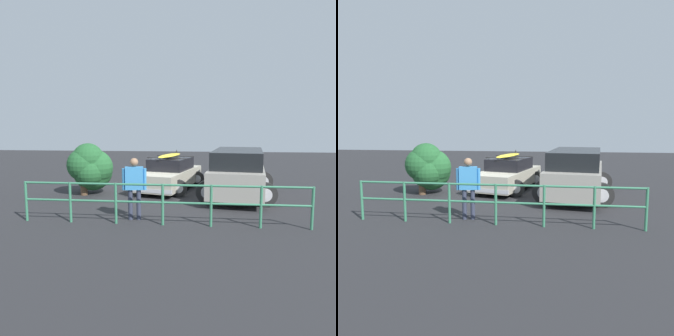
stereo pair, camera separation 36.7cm
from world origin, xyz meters
The scene contains 7 objects.
ground_plane centered at (0.00, 0.00, -0.01)m, with size 44.00×44.00×0.02m, color #28282B.
parking_stripe centered at (-1.77, -0.40, 0.00)m, with size 3.68×0.12×0.00m, color silver.
sedan_car centered at (-0.48, -0.44, 0.61)m, with size 2.80×4.25×1.55m.
suv_car centered at (-3.08, 0.71, 0.89)m, with size 2.99×4.83×1.71m.
person_bystander centered at (0.02, 4.12, 1.02)m, with size 0.65×0.26×1.69m.
railing_fence centered at (-0.81, 4.54, 0.70)m, with size 7.46×0.08×1.08m.
bush_near_left centered at (2.37, 0.91, 1.02)m, with size 1.64×1.69×1.93m.
Camera 1 is at (-1.84, 12.69, 2.50)m, focal length 35.00 mm.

